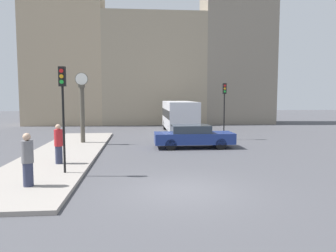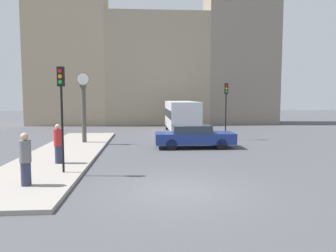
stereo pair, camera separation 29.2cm
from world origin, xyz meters
name	(u,v)px [view 2 (the right image)]	position (x,y,z in m)	size (l,w,h in m)	color
ground_plane	(178,191)	(0.00, 0.00, 0.00)	(120.00, 120.00, 0.00)	#47474C
sidewalk_corner	(65,153)	(-5.46, 7.16, 0.07)	(3.71, 18.32, 0.14)	gray
building_row	(152,56)	(-0.24, 26.83, 7.62)	(27.52, 5.00, 17.28)	tan
sedan_car	(194,136)	(1.87, 8.96, 0.72)	(4.80, 1.82, 1.40)	navy
bus_distant	(181,115)	(2.07, 17.65, 1.54)	(2.41, 7.73, 2.68)	silver
traffic_light_near	(61,98)	(-4.34, 2.37, 3.10)	(0.26, 0.24, 4.15)	black
traffic_light_far	(226,100)	(4.72, 12.51, 2.90)	(0.26, 0.24, 4.07)	black
street_clock	(84,108)	(-5.08, 10.95, 2.41)	(0.82, 0.37, 4.52)	#4C473D
pedestrian_grey_jacket	(25,159)	(-5.12, 0.48, 1.04)	(0.39, 0.39, 1.80)	#2D334C
pedestrian_red_top	(58,144)	(-5.00, 4.17, 1.03)	(0.37, 0.37, 1.77)	#2D334C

